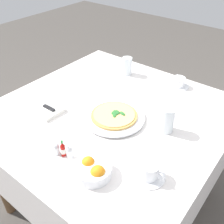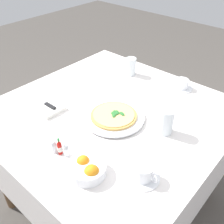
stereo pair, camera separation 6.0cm
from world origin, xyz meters
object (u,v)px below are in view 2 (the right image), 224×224
at_px(pizza, 114,115).
at_px(water_glass_near_right, 166,123).
at_px(dinner_knife, 44,103).
at_px(citrus_bowl, 87,169).
at_px(coffee_cup_right_edge, 144,173).
at_px(napkin_folded, 45,105).
at_px(coffee_cup_center_back, 182,84).
at_px(hot_sauce_bottle, 60,147).
at_px(salt_shaker, 54,147).
at_px(pepper_shaker, 66,151).
at_px(pizza_plate, 114,117).
at_px(water_glass_back_corner, 131,68).

bearing_deg(pizza, water_glass_near_right, -161.28).
bearing_deg(dinner_knife, citrus_bowl, 160.25).
height_order(coffee_cup_right_edge, napkin_folded, coffee_cup_right_edge).
bearing_deg(coffee_cup_center_back, hot_sauce_bottle, 81.95).
xyz_separation_m(dinner_knife, salt_shaker, (-0.31, 0.18, 0.00)).
xyz_separation_m(coffee_cup_right_edge, coffee_cup_center_back, (0.23, -0.70, -0.01)).
xyz_separation_m(coffee_cup_center_back, pepper_shaker, (0.09, 0.81, -0.00)).
height_order(dinner_knife, hot_sauce_bottle, hot_sauce_bottle).
bearing_deg(citrus_bowl, pizza_plate, -65.05).
bearing_deg(dinner_knife, napkin_folded, -180.00).
bearing_deg(citrus_bowl, pizza, -65.11).
bearing_deg(water_glass_near_right, pizza_plate, 18.75).
bearing_deg(pizza_plate, coffee_cup_center_back, -101.92).
distance_m(coffee_cup_center_back, water_glass_back_corner, 0.34).
relative_size(napkin_folded, citrus_bowl, 1.50).
bearing_deg(pizza_plate, salt_shaker, 83.19).
height_order(pizza, water_glass_back_corner, water_glass_back_corner).
bearing_deg(water_glass_back_corner, pizza_plate, 118.23).
relative_size(water_glass_back_corner, napkin_folded, 0.50).
distance_m(pizza_plate, napkin_folded, 0.38).
bearing_deg(napkin_folded, water_glass_back_corner, -99.21).
distance_m(pizza, napkin_folded, 0.38).
distance_m(hot_sauce_bottle, salt_shaker, 0.03).
bearing_deg(napkin_folded, pizza, -152.90).
height_order(water_glass_back_corner, pepper_shaker, water_glass_back_corner).
bearing_deg(hot_sauce_bottle, pepper_shaker, -160.35).
bearing_deg(pizza, napkin_folded, 24.96).
xyz_separation_m(pizza, hot_sauce_bottle, (0.01, 0.33, 0.01)).
xyz_separation_m(water_glass_near_right, dinner_knife, (0.59, 0.24, -0.03)).
bearing_deg(hot_sauce_bottle, citrus_bowl, -179.70).
relative_size(pizza, coffee_cup_right_edge, 1.74).
height_order(pizza, citrus_bowl, citrus_bowl).
distance_m(pizza_plate, citrus_bowl, 0.36).
bearing_deg(citrus_bowl, hot_sauce_bottle, 0.30).
height_order(water_glass_near_right, pepper_shaker, water_glass_near_right).
relative_size(pizza, coffee_cup_center_back, 1.77).
distance_m(pizza, water_glass_near_right, 0.26).
xyz_separation_m(coffee_cup_right_edge, dinner_knife, (0.68, -0.04, -0.01)).
height_order(water_glass_near_right, dinner_knife, water_glass_near_right).
bearing_deg(hot_sauce_bottle, coffee_cup_center_back, -98.05).
bearing_deg(coffee_cup_right_edge, coffee_cup_center_back, -71.91).
bearing_deg(dinner_knife, hot_sauce_bottle, 152.12).
bearing_deg(dinner_knife, coffee_cup_right_edge, 175.02).
bearing_deg(pizza_plate, water_glass_near_right, -161.25).
distance_m(coffee_cup_right_edge, pepper_shaker, 0.34).
relative_size(water_glass_near_right, hot_sauce_bottle, 1.51).
xyz_separation_m(coffee_cup_center_back, citrus_bowl, (-0.05, 0.82, -0.00)).
bearing_deg(citrus_bowl, water_glass_back_corner, -63.18).
relative_size(coffee_cup_right_edge, salt_shaker, 2.36).
bearing_deg(salt_shaker, hot_sauce_bottle, -160.35).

